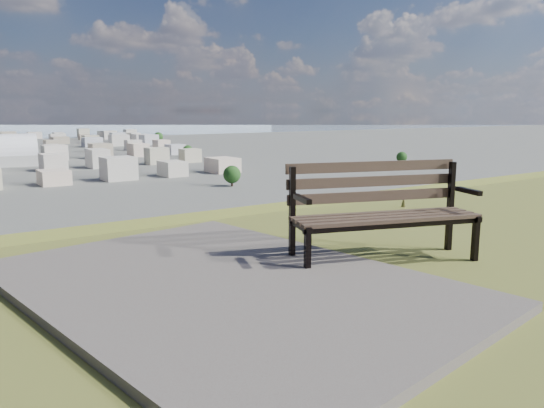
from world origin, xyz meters
TOP-DOWN VIEW (x-y plane):
  - park_bench at (-0.10, 1.29)m, footprint 1.97×1.16m
  - gravel_patch at (-1.87, 1.37)m, footprint 3.47×4.49m

SIDE VIEW (x-z plane):
  - gravel_patch at x=-1.87m, z-range 25.00..25.08m
  - park_bench at x=-0.10m, z-range 25.06..26.05m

